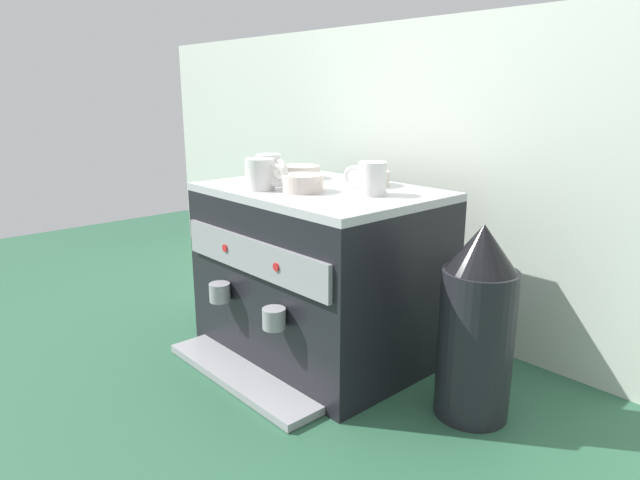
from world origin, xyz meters
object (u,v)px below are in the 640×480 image
object	(u,v)px
ceramic_bowl_0	(369,179)
ceramic_bowl_2	(303,183)
espresso_machine	(319,272)
ceramic_cup_1	(261,174)
ceramic_cup_0	(269,168)
coffee_grinder	(477,325)
ceramic_bowl_1	(300,172)
ceramic_cup_2	(371,178)
milk_pitcher	(229,283)

from	to	relation	value
ceramic_bowl_0	ceramic_bowl_2	xyz separation A→B (m)	(-0.05, -0.20, 0.00)
espresso_machine	ceramic_cup_1	xyz separation A→B (m)	(-0.08, -0.13, 0.28)
ceramic_cup_1	ceramic_bowl_2	bearing A→B (deg)	33.75
ceramic_cup_0	coffee_grinder	distance (m)	0.72
ceramic_cup_0	ceramic_bowl_2	world-z (taller)	ceramic_cup_0
ceramic_cup_1	ceramic_bowl_2	size ratio (longest dim) A/B	1.09
ceramic_bowl_1	ceramic_bowl_2	xyz separation A→B (m)	(0.18, -0.14, 0.00)
ceramic_cup_2	ceramic_bowl_2	world-z (taller)	ceramic_cup_2
coffee_grinder	ceramic_bowl_0	bearing A→B (deg)	167.89
ceramic_cup_2	milk_pitcher	bearing A→B (deg)	-178.29
coffee_grinder	ceramic_cup_1	bearing A→B (deg)	-163.27
milk_pitcher	ceramic_bowl_0	bearing A→B (deg)	12.49
espresso_machine	ceramic_bowl_1	size ratio (longest dim) A/B	5.46
ceramic_cup_1	ceramic_cup_2	size ratio (longest dim) A/B	1.05
ceramic_cup_0	ceramic_bowl_2	distance (m)	0.19
espresso_machine	milk_pitcher	bearing A→B (deg)	178.87
ceramic_bowl_2	milk_pitcher	world-z (taller)	ceramic_bowl_2
ceramic_cup_0	milk_pitcher	distance (m)	0.54
ceramic_cup_1	ceramic_bowl_1	bearing A→B (deg)	112.81
ceramic_cup_0	ceramic_cup_1	size ratio (longest dim) A/B	0.94
ceramic_cup_1	coffee_grinder	xyz separation A→B (m)	(0.56, 0.17, -0.29)
ceramic_bowl_0	espresso_machine	bearing A→B (deg)	-114.75
ceramic_cup_0	milk_pitcher	world-z (taller)	ceramic_cup_0
ceramic_cup_2	ceramic_bowl_1	xyz separation A→B (m)	(-0.33, 0.05, -0.02)
espresso_machine	ceramic_cup_0	world-z (taller)	ceramic_cup_0
ceramic_cup_0	coffee_grinder	size ratio (longest dim) A/B	0.25
ceramic_cup_2	ceramic_bowl_0	size ratio (longest dim) A/B	0.99
ceramic_bowl_0	ceramic_bowl_1	distance (m)	0.23
ceramic_bowl_2	coffee_grinder	size ratio (longest dim) A/B	0.24
ceramic_cup_2	coffee_grinder	bearing A→B (deg)	1.87
ceramic_cup_1	coffee_grinder	distance (m)	0.66
espresso_machine	ceramic_bowl_2	bearing A→B (deg)	-79.31
ceramic_bowl_2	coffee_grinder	distance (m)	0.55
milk_pitcher	coffee_grinder	bearing A→B (deg)	1.76
espresso_machine	ceramic_cup_1	size ratio (longest dim) A/B	5.28
ceramic_cup_0	ceramic_bowl_2	bearing A→B (deg)	-10.55
espresso_machine	ceramic_cup_2	xyz separation A→B (m)	(0.16, 0.03, 0.28)
ceramic_cup_0	ceramic_cup_2	world-z (taller)	ceramic_cup_2
ceramic_cup_0	ceramic_bowl_1	size ratio (longest dim) A/B	0.97
ceramic_cup_1	milk_pitcher	size ratio (longest dim) A/B	0.83
ceramic_bowl_1	coffee_grinder	distance (m)	0.70
espresso_machine	ceramic_bowl_1	distance (m)	0.31
ceramic_cup_1	ceramic_bowl_1	xyz separation A→B (m)	(-0.09, 0.21, -0.02)
ceramic_cup_1	ceramic_bowl_2	xyz separation A→B (m)	(0.09, 0.06, -0.02)
ceramic_cup_0	ceramic_bowl_2	xyz separation A→B (m)	(0.19, -0.03, -0.02)
ceramic_cup_1	coffee_grinder	size ratio (longest dim) A/B	0.26
ceramic_cup_2	coffee_grinder	xyz separation A→B (m)	(0.32, 0.01, -0.29)
ceramic_cup_1	milk_pitcher	distance (m)	0.61
ceramic_cup_2	ceramic_bowl_1	bearing A→B (deg)	171.85
ceramic_cup_2	espresso_machine	bearing A→B (deg)	-169.88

